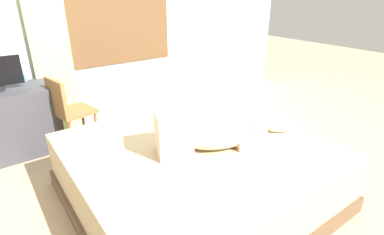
# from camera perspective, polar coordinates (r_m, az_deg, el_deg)

# --- Properties ---
(ground_plane) EXTENTS (16.00, 16.00, 0.00)m
(ground_plane) POSITION_cam_1_polar(r_m,az_deg,el_deg) (2.75, 4.85, -15.66)
(ground_plane) COLOR tan
(back_wall_with_window) EXTENTS (6.40, 0.14, 2.90)m
(back_wall_with_window) POSITION_cam_1_polar(r_m,az_deg,el_deg) (4.23, -17.02, 18.78)
(back_wall_with_window) COLOR silver
(back_wall_with_window) RESTS_ON ground
(bed) EXTENTS (2.01, 1.94, 0.53)m
(bed) POSITION_cam_1_polar(r_m,az_deg,el_deg) (2.64, 0.80, -10.26)
(bed) COLOR brown
(bed) RESTS_ON ground
(person_lying) EXTENTS (0.93, 0.52, 0.34)m
(person_lying) POSITION_cam_1_polar(r_m,az_deg,el_deg) (2.40, 3.08, -3.48)
(person_lying) COLOR #CCB299
(person_lying) RESTS_ON bed
(cat) EXTENTS (0.31, 0.24, 0.21)m
(cat) POSITION_cam_1_polar(r_m,az_deg,el_deg) (2.80, 15.93, -1.40)
(cat) COLOR silver
(cat) RESTS_ON bed
(desk) EXTENTS (0.90, 0.56, 0.74)m
(desk) POSITION_cam_1_polar(r_m,az_deg,el_deg) (3.83, -30.80, -0.77)
(desk) COLOR #38383D
(desk) RESTS_ON ground
(cup) EXTENTS (0.06, 0.06, 0.08)m
(cup) POSITION_cam_1_polar(r_m,az_deg,el_deg) (3.94, -29.26, 6.54)
(cup) COLOR teal
(cup) RESTS_ON desk
(chair_by_desk) EXTENTS (0.45, 0.45, 0.86)m
(chair_by_desk) POSITION_cam_1_polar(r_m,az_deg,el_deg) (3.54, -22.42, 1.49)
(chair_by_desk) COLOR brown
(chair_by_desk) RESTS_ON ground
(curtain_left) EXTENTS (0.44, 0.06, 2.37)m
(curtain_left) POSITION_cam_1_polar(r_m,az_deg,el_deg) (3.97, -25.52, 13.42)
(curtain_left) COLOR #ADCC75
(curtain_left) RESTS_ON ground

